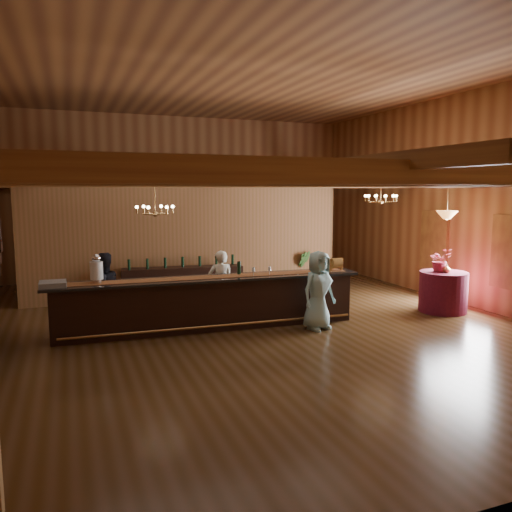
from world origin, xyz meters
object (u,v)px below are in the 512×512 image
object	(u,v)px
tasting_bar	(210,303)
bartender	(221,285)
chandelier_right	(381,198)
guest	(318,290)
pendant_lamp	(447,215)
beverage_dispenser	(96,269)
backbar_shelf	(183,283)
floor_plant	(301,269)
round_table	(443,292)
chandelier_left	(155,209)
staff_second	(103,291)
raffle_drum	(336,263)

from	to	relation	value
tasting_bar	bartender	distance (m)	0.89
chandelier_right	guest	bearing A→B (deg)	-150.61
pendant_lamp	bartender	world-z (taller)	pendant_lamp
beverage_dispenser	backbar_shelf	bearing A→B (deg)	49.98
beverage_dispenser	chandelier_right	size ratio (longest dim) A/B	0.75
tasting_bar	beverage_dispenser	size ratio (longest dim) A/B	11.33
floor_plant	pendant_lamp	bearing A→B (deg)	-64.31
beverage_dispenser	round_table	bearing A→B (deg)	-5.21
bartender	tasting_bar	bearing A→B (deg)	70.75
tasting_bar	chandelier_left	size ratio (longest dim) A/B	8.50
round_table	chandelier_left	bearing A→B (deg)	171.47
pendant_lamp	bartender	distance (m)	5.73
beverage_dispenser	chandelier_right	bearing A→B (deg)	2.89
bartender	floor_plant	distance (m)	4.38
chandelier_left	floor_plant	distance (m)	6.12
round_table	floor_plant	world-z (taller)	floor_plant
beverage_dispenser	chandelier_right	xyz separation A→B (m)	(6.97, 0.35, 1.38)
beverage_dispenser	bartender	distance (m)	2.90
pendant_lamp	staff_second	bearing A→B (deg)	169.98
tasting_bar	round_table	world-z (taller)	tasting_bar
raffle_drum	pendant_lamp	distance (m)	3.05
beverage_dispenser	pendant_lamp	distance (m)	8.22
beverage_dispenser	chandelier_left	distance (m)	1.75
chandelier_right	floor_plant	size ratio (longest dim) A/B	0.70
chandelier_right	pendant_lamp	xyz separation A→B (m)	(1.16, -1.09, -0.39)
raffle_drum	bartender	xyz separation A→B (m)	(-2.53, 0.91, -0.50)
chandelier_right	tasting_bar	bearing A→B (deg)	-173.65
chandelier_left	pendant_lamp	size ratio (longest dim) A/B	0.89
chandelier_left	guest	distance (m)	3.91
beverage_dispenser	guest	size ratio (longest dim) A/B	0.35
beverage_dispenser	raffle_drum	distance (m)	5.32
tasting_bar	guest	xyz separation A→B (m)	(2.19, -0.88, 0.28)
round_table	pendant_lamp	size ratio (longest dim) A/B	1.28
chandelier_right	raffle_drum	bearing A→B (deg)	-156.72
chandelier_right	pendant_lamp	world-z (taller)	same
beverage_dispenser	backbar_shelf	world-z (taller)	beverage_dispenser
chandelier_left	staff_second	size ratio (longest dim) A/B	0.48
pendant_lamp	staff_second	xyz separation A→B (m)	(-7.97, 1.41, -1.57)
tasting_bar	pendant_lamp	size ratio (longest dim) A/B	7.55
tasting_bar	floor_plant	xyz separation A→B (m)	(3.88, 3.46, 0.00)
tasting_bar	beverage_dispenser	xyz separation A→B (m)	(-2.31, 0.17, 0.84)
tasting_bar	guest	world-z (taller)	guest
beverage_dispenser	round_table	distance (m)	8.21
beverage_dispenser	guest	world-z (taller)	beverage_dispenser
backbar_shelf	round_table	distance (m)	6.77
beverage_dispenser	round_table	size ratio (longest dim) A/B	0.52
round_table	floor_plant	bearing A→B (deg)	115.69
round_table	guest	distance (m)	3.66
raffle_drum	chandelier_left	distance (m)	4.30
raffle_drum	pendant_lamp	size ratio (longest dim) A/B	0.38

